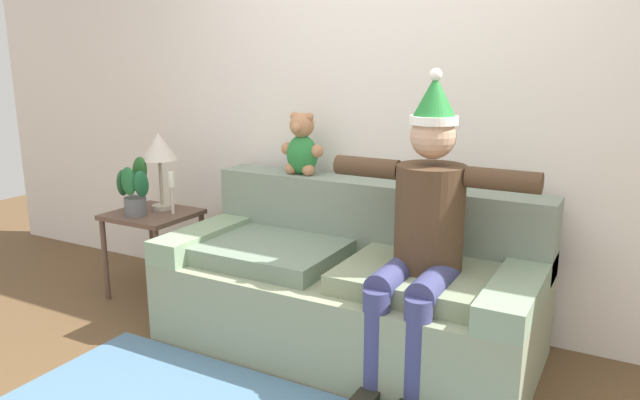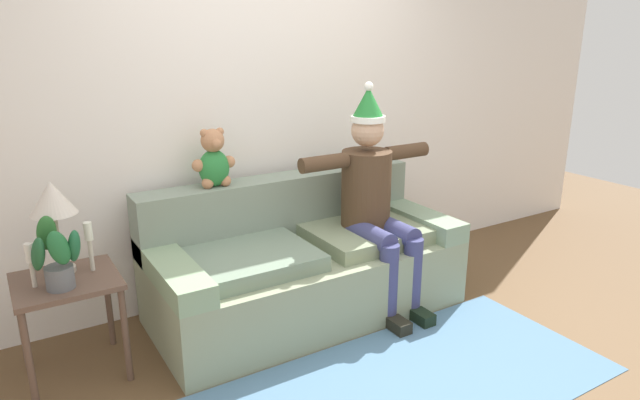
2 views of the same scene
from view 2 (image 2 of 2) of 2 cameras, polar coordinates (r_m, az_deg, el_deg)
The scene contains 11 objects.
ground_plane at distance 3.24m, azimuth 7.63°, elevation -17.94°, with size 10.00×10.00×0.00m, color brown.
back_wall at distance 4.00m, azimuth -5.86°, elevation 9.75°, with size 7.00×0.10×2.70m, color white.
couch at distance 3.80m, azimuth -1.77°, elevation -6.44°, with size 2.04×0.94×0.88m.
person_seated at distance 3.76m, azimuth 5.59°, elevation 0.35°, with size 1.02×0.77×1.53m.
teddy_bear at distance 3.64m, azimuth -10.81°, elevation 3.98°, with size 0.29×0.17×0.38m.
side_table at distance 3.33m, azimuth -24.40°, elevation -8.80°, with size 0.53×0.49×0.58m.
table_lamp at distance 3.25m, azimuth -25.67°, elevation -0.22°, with size 0.24×0.24×0.52m.
potted_plant at distance 3.12m, azimuth -25.35°, elevation -5.25°, with size 0.27×0.23×0.38m.
candle_tall at distance 3.21m, azimuth -27.49°, elevation -5.38°, with size 0.04×0.04×0.24m.
candle_short at distance 3.28m, azimuth -22.53°, elevation -3.76°, with size 0.04×0.04×0.28m.
area_rug at distance 3.20m, azimuth 8.47°, elevation -18.47°, with size 2.41×1.08×0.01m, color slate.
Camera 2 is at (-1.73, -2.03, 1.85)m, focal length 31.29 mm.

